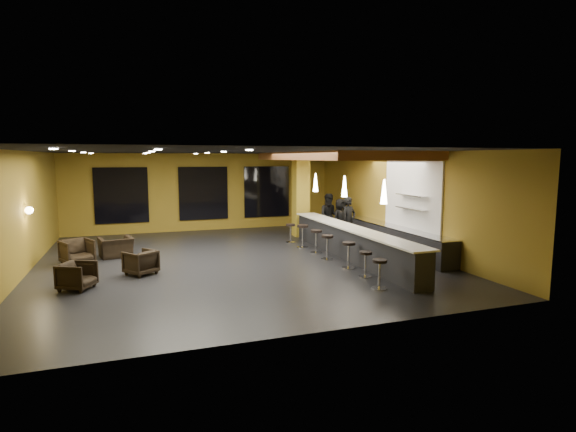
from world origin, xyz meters
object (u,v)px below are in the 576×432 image
object	(u,v)px
pendant_1	(344,186)
armchair_c	(77,252)
bar_stool_4	(316,238)
staff_a	(349,221)
bar_stool_6	(291,231)
pendant_0	(384,192)
staff_b	(330,216)
bar_stool_5	(303,233)
armchair_b	(141,262)
armchair_a	(77,276)
column	(301,195)
armchair_d	(116,247)
bar_stool_2	(349,252)
bar_stool_3	(327,244)
bar_stool_1	(365,261)
staff_c	(340,219)
bar_counter	(350,244)
bar_stool_0	(379,270)
prep_counter	(395,239)
pendant_2	(316,183)

from	to	relation	value
pendant_1	armchair_c	xyz separation A→B (m)	(-8.41, 1.57, -1.96)
armchair_c	bar_stool_4	xyz separation A→B (m)	(7.68, -0.92, 0.13)
staff_a	bar_stool_6	size ratio (longest dim) A/B	2.48
pendant_0	staff_b	distance (m)	5.82
bar_stool_4	bar_stool_6	world-z (taller)	bar_stool_4
bar_stool_5	pendant_0	bearing A→B (deg)	-78.63
armchair_b	armchair_a	bearing A→B (deg)	-2.86
column	bar_stool_4	xyz separation A→B (m)	(-0.73, -3.46, -1.23)
staff_a	staff_b	world-z (taller)	staff_b
armchair_b	armchair_d	distance (m)	2.74
armchair_a	bar_stool_2	size ratio (longest dim) A/B	0.95
pendant_1	bar_stool_3	size ratio (longest dim) A/B	0.86
armchair_b	bar_stool_1	bearing A→B (deg)	122.01
staff_c	bar_stool_5	size ratio (longest dim) A/B	1.93
pendant_1	armchair_d	size ratio (longest dim) A/B	0.68
armchair_d	bar_counter	bearing A→B (deg)	145.86
bar_stool_0	bar_stool_4	xyz separation A→B (m)	(0.17, 4.52, 0.03)
prep_counter	bar_stool_3	xyz separation A→B (m)	(-2.79, -0.41, 0.09)
bar_stool_2	bar_stool_3	bearing A→B (deg)	95.63
pendant_1	staff_c	xyz separation A→B (m)	(1.31, 2.96, -1.52)
bar_stool_6	bar_stool_3	bearing A→B (deg)	-87.50
pendant_1	pendant_2	world-z (taller)	same
bar_counter	armchair_b	xyz separation A→B (m)	(-6.56, 0.12, -0.15)
bar_stool_4	pendant_0	bearing A→B (deg)	-76.87
bar_stool_4	bar_stool_1	bearing A→B (deg)	-88.93
bar_stool_3	bar_stool_5	size ratio (longest dim) A/B	0.95
bar_stool_3	armchair_b	bearing A→B (deg)	179.69
pendant_2	armchair_c	size ratio (longest dim) A/B	0.81
pendant_0	staff_b	xyz separation A→B (m)	(0.88, 5.57, -1.42)
column	staff_a	world-z (taller)	column
bar_counter	bar_stool_3	distance (m)	0.79
armchair_b	armchair_d	xyz separation A→B (m)	(-0.74, 2.64, -0.02)
bar_stool_4	bar_stool_6	xyz separation A→B (m)	(-0.19, 2.13, -0.05)
staff_a	armchair_d	xyz separation A→B (m)	(-8.37, 0.53, -0.58)
prep_counter	bar_stool_6	world-z (taller)	prep_counter
pendant_0	bar_stool_4	distance (m)	3.71
armchair_d	bar_stool_2	bearing A→B (deg)	135.84
armchair_b	bar_stool_5	bearing A→B (deg)	163.51
pendant_0	bar_stool_2	world-z (taller)	pendant_0
bar_stool_5	bar_stool_6	bearing A→B (deg)	94.47
armchair_b	bar_stool_3	bearing A→B (deg)	143.46
staff_c	armchair_c	size ratio (longest dim) A/B	1.91
bar_stool_3	bar_stool_6	size ratio (longest dim) A/B	1.10
pendant_0	pendant_1	xyz separation A→B (m)	(0.00, 2.50, 0.00)
bar_stool_5	bar_stool_1	bearing A→B (deg)	-87.80
pendant_2	staff_c	world-z (taller)	pendant_2
column	pendant_1	bearing A→B (deg)	-90.00
armchair_c	bar_stool_4	size ratio (longest dim) A/B	1.06
staff_b	bar_stool_1	distance (m)	6.03
pendant_0	bar_stool_0	size ratio (longest dim) A/B	0.92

